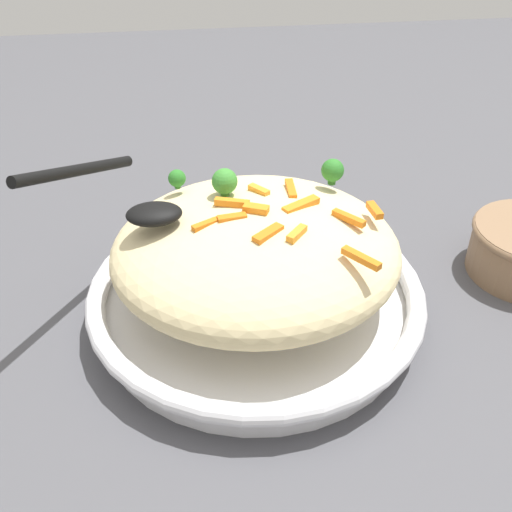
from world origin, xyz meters
The scene contains 19 objects.
ground_plane centered at (0.00, 0.00, 0.00)m, with size 2.40×2.40×0.00m, color #4C4C51.
serving_bowl centered at (0.00, 0.00, 0.03)m, with size 0.37×0.37×0.05m.
pasta_mound centered at (0.00, 0.00, 0.09)m, with size 0.31×0.29×0.10m, color beige.
carrot_piece_0 centered at (-0.09, 0.02, 0.13)m, with size 0.04×0.01×0.01m, color orange.
carrot_piece_1 centered at (0.00, 0.00, 0.14)m, with size 0.03×0.01×0.01m, color orange.
carrot_piece_2 centered at (-0.04, -0.05, 0.14)m, with size 0.04×0.01×0.01m, color orange.
carrot_piece_3 centered at (-0.01, 0.04, 0.14)m, with size 0.04×0.01×0.01m, color orange.
carrot_piece_4 centered at (-0.12, 0.01, 0.13)m, with size 0.03×0.01×0.01m, color orange.
carrot_piece_5 centered at (-0.01, -0.04, 0.14)m, with size 0.03×0.01×0.01m, color orange.
carrot_piece_6 centered at (0.03, 0.01, 0.14)m, with size 0.03×0.01×0.01m, color orange.
carrot_piece_7 centered at (0.05, 0.01, 0.14)m, with size 0.03×0.01×0.01m, color orange.
carrot_piece_8 centered at (-0.05, -0.01, 0.14)m, with size 0.04×0.01×0.01m, color orange.
carrot_piece_9 centered at (0.02, -0.02, 0.14)m, with size 0.04×0.01×0.01m, color orange.
carrot_piece_10 centered at (-0.09, 0.09, 0.13)m, with size 0.04×0.01×0.01m, color orange.
carrot_piece_11 centered at (-0.03, 0.04, 0.14)m, with size 0.03×0.01×0.01m, color orange.
broccoli_floret_0 centered at (0.08, -0.07, 0.14)m, with size 0.02×0.02×0.02m.
broccoli_floret_1 centered at (-0.09, -0.06, 0.15)m, with size 0.03×0.03×0.03m.
broccoli_floret_2 centered at (0.03, -0.04, 0.15)m, with size 0.03×0.03×0.03m.
serving_spoon centered at (0.13, -0.02, 0.16)m, with size 0.15×0.16×0.07m.
Camera 1 is at (0.07, 0.52, 0.46)m, focal length 42.45 mm.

